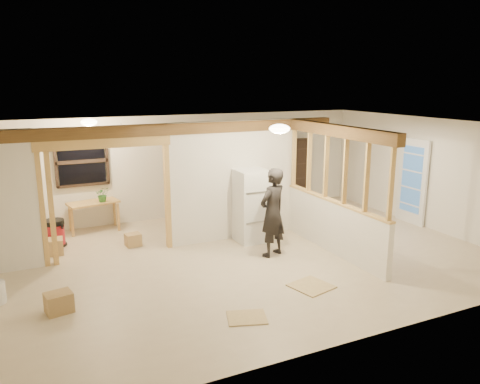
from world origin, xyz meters
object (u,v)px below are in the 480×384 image
woman (273,212)px  shop_vac (55,233)px  bookshelf (294,172)px  work_table (94,216)px  refrigerator (251,206)px

woman → shop_vac: size_ratio=3.02×
shop_vac → bookshelf: bearing=7.6°
work_table → bookshelf: (5.27, 0.10, 0.55)m
work_table → shop_vac: 1.14m
refrigerator → work_table: 3.59m
woman → bookshelf: bearing=-149.1°
refrigerator → bookshelf: 3.24m
refrigerator → woman: size_ratio=0.88×
woman → refrigerator: bearing=-112.6°
woman → shop_vac: 4.44m
refrigerator → shop_vac: bearing=159.9°
woman → shop_vac: woman is taller
work_table → bookshelf: 5.30m
refrigerator → woman: (-0.02, -0.93, 0.10)m
shop_vac → work_table: bearing=39.3°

